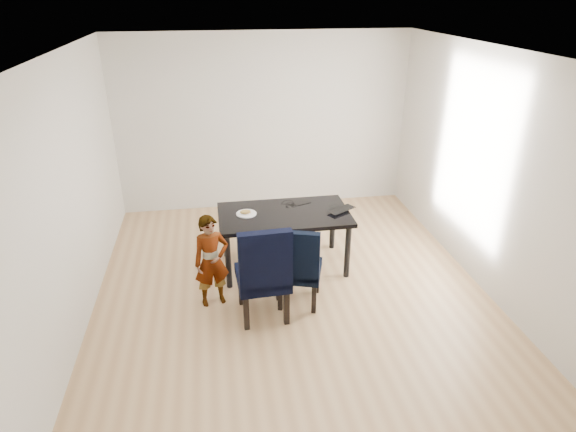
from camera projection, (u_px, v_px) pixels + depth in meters
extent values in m
cube|color=tan|center=(291.00, 287.00, 5.76)|extent=(4.50, 5.00, 0.01)
cube|color=white|center=(291.00, 50.00, 4.59)|extent=(4.50, 5.00, 0.01)
cube|color=silver|center=(264.00, 123.00, 7.41)|extent=(4.50, 0.01, 2.70)
cube|color=white|center=(359.00, 330.00, 2.94)|extent=(4.50, 0.01, 2.70)
cube|color=white|center=(71.00, 195.00, 4.84)|extent=(0.01, 5.00, 2.70)
cube|color=silver|center=(485.00, 170.00, 5.50)|extent=(0.01, 5.00, 2.70)
cube|color=black|center=(284.00, 240.00, 6.04)|extent=(1.60, 0.90, 0.75)
cube|color=black|center=(262.00, 270.00, 5.06)|extent=(0.56, 0.59, 1.12)
cube|color=black|center=(299.00, 264.00, 5.30)|extent=(0.60, 0.61, 0.98)
imported|color=orange|center=(212.00, 261.00, 5.26)|extent=(0.44, 0.35, 1.08)
cylinder|color=white|center=(246.00, 214.00, 5.84)|extent=(0.28, 0.28, 0.01)
ellipsoid|color=#A8823C|center=(245.00, 212.00, 5.81)|extent=(0.14, 0.10, 0.05)
imported|color=black|center=(338.00, 209.00, 5.96)|extent=(0.44, 0.39, 0.03)
torus|color=black|center=(291.00, 206.00, 6.06)|extent=(0.17, 0.17, 0.01)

